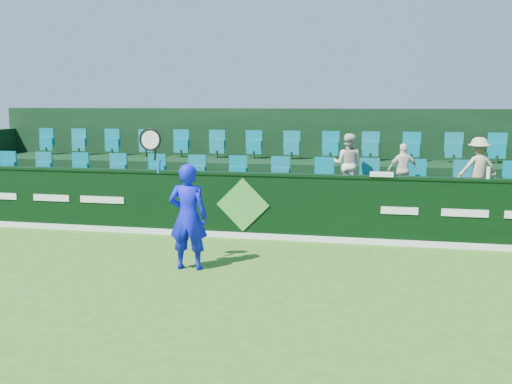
% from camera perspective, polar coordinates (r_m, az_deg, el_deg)
% --- Properties ---
extents(ground, '(60.00, 60.00, 0.00)m').
position_cam_1_polar(ground, '(8.16, -7.53, -10.94)').
color(ground, '#316A19').
rests_on(ground, ground).
extents(sponsor_hoarding, '(16.00, 0.25, 1.35)m').
position_cam_1_polar(sponsor_hoarding, '(11.71, -1.20, -1.32)').
color(sponsor_hoarding, black).
rests_on(sponsor_hoarding, ground).
extents(stand_tier_front, '(16.00, 2.00, 0.80)m').
position_cam_1_polar(stand_tier_front, '(12.82, -0.12, -1.67)').
color(stand_tier_front, black).
rests_on(stand_tier_front, ground).
extents(stand_tier_back, '(16.00, 1.80, 1.30)m').
position_cam_1_polar(stand_tier_back, '(14.62, 1.40, 0.64)').
color(stand_tier_back, black).
rests_on(stand_tier_back, ground).
extents(stand_rear, '(16.00, 4.10, 2.60)m').
position_cam_1_polar(stand_rear, '(14.98, 1.71, 3.03)').
color(stand_rear, black).
rests_on(stand_rear, ground).
extents(seat_row_front, '(13.50, 0.50, 0.60)m').
position_cam_1_polar(seat_row_front, '(13.10, 0.24, 1.66)').
color(seat_row_front, '#037185').
rests_on(seat_row_front, stand_tier_front).
extents(seat_row_back, '(13.50, 0.50, 0.60)m').
position_cam_1_polar(seat_row_back, '(14.80, 1.62, 4.45)').
color(seat_row_back, '#037185').
rests_on(seat_row_back, stand_tier_back).
extents(tennis_player, '(1.14, 0.47, 2.38)m').
position_cam_1_polar(tennis_player, '(9.52, -6.85, -2.39)').
color(tennis_player, '#0D13EA').
rests_on(tennis_player, ground).
extents(spectator_left, '(0.70, 0.58, 1.30)m').
position_cam_1_polar(spectator_left, '(12.44, 9.16, 2.79)').
color(spectator_left, silver).
rests_on(spectator_left, stand_tier_front).
extents(spectator_middle, '(0.69, 0.41, 1.11)m').
position_cam_1_polar(spectator_middle, '(12.45, 14.51, 2.17)').
color(spectator_middle, white).
rests_on(spectator_middle, stand_tier_front).
extents(spectator_right, '(0.91, 0.66, 1.26)m').
position_cam_1_polar(spectator_right, '(12.61, 21.32, 2.27)').
color(spectator_right, '#C0B187').
rests_on(spectator_right, stand_tier_front).
extents(towel, '(0.45, 0.29, 0.07)m').
position_cam_1_polar(towel, '(11.32, 12.44, 1.74)').
color(towel, silver).
rests_on(towel, sponsor_hoarding).
extents(drinks_bottle, '(0.07, 0.07, 0.22)m').
position_cam_1_polar(drinks_bottle, '(11.51, 22.23, 1.79)').
color(drinks_bottle, white).
rests_on(drinks_bottle, sponsor_hoarding).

